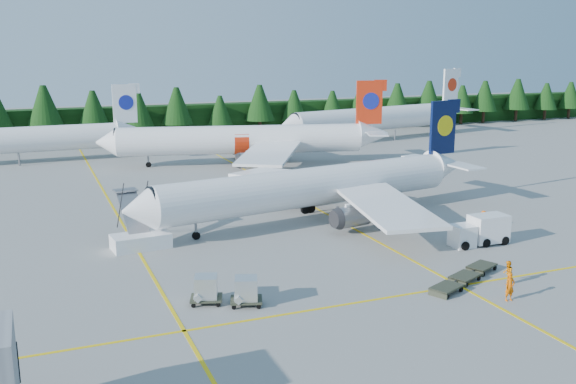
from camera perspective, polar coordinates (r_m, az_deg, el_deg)
name	(u,v)px	position (r m, az deg, el deg)	size (l,w,h in m)	color
ground	(346,270)	(49.66, 5.20, -6.95)	(320.00, 320.00, 0.00)	gray
taxi_stripe_a	(123,224)	(64.15, -14.48, -2.78)	(0.25, 120.00, 0.01)	yellow
taxi_stripe_b	(311,206)	(69.44, 2.07, -1.21)	(0.25, 120.00, 0.01)	yellow
taxi_stripe_cross	(387,298)	(44.76, 8.75, -9.28)	(80.00, 0.25, 0.01)	yellow
treeline_hedge	(150,122)	(126.12, -12.14, 6.14)	(220.00, 4.00, 6.00)	black
airliner_navy	(305,188)	(62.34, 1.54, 0.32)	(37.81, 30.87, 11.06)	white
airliner_red	(236,140)	(93.60, -4.62, 4.61)	(40.82, 33.19, 12.06)	white
airliner_far_right	(371,119)	(120.19, 7.41, 6.48)	(43.04, 13.18, 12.70)	white
airstairs	(140,236)	(56.25, -13.06, -3.87)	(5.04, 6.84, 4.33)	white
service_truck	(479,230)	(57.86, 16.63, -3.30)	(5.25, 2.01, 2.53)	white
dolly_train	(465,276)	(48.76, 15.45, -7.20)	(7.91, 5.01, 0.14)	#303426
uld_pair	(226,289)	(43.01, -5.53, -8.57)	(4.86, 3.48, 1.61)	#303426
crew_a	(510,287)	(45.94, 19.12, -7.97)	(0.72, 0.47, 1.96)	#DE5C04
crew_b	(508,273)	(49.00, 18.94, -6.80)	(0.85, 0.66, 1.75)	orange
crew_c	(483,219)	(63.28, 16.97, -2.35)	(0.70, 0.47, 1.69)	#FF5D05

